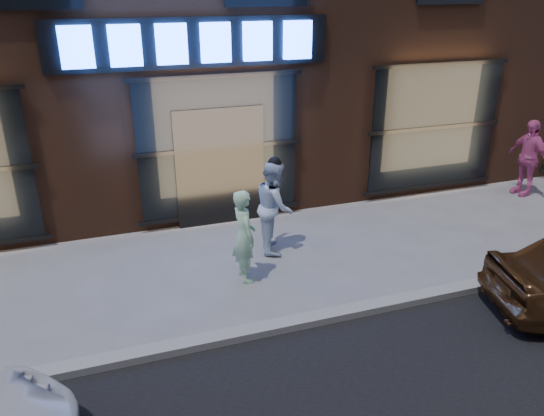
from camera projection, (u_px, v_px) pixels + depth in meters
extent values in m
plane|color=slate|center=(288.00, 328.00, 7.65)|extent=(90.00, 90.00, 0.00)
cube|color=gray|center=(288.00, 324.00, 7.63)|extent=(60.00, 0.25, 0.12)
cube|color=black|center=(193.00, 43.00, 9.57)|extent=(5.20, 0.06, 0.90)
cube|color=black|center=(220.00, 167.00, 10.60)|extent=(1.80, 0.10, 2.40)
cube|color=#FFBF72|center=(219.00, 147.00, 10.49)|extent=(3.00, 0.04, 2.60)
cube|color=black|center=(219.00, 148.00, 10.46)|extent=(3.20, 0.06, 2.80)
cube|color=#FFBF72|center=(434.00, 127.00, 11.99)|extent=(3.00, 0.04, 2.60)
cube|color=black|center=(435.00, 127.00, 11.96)|extent=(3.20, 0.06, 2.80)
cube|color=#2659FF|center=(76.00, 47.00, 8.91)|extent=(0.55, 0.12, 0.70)
cube|color=#2659FF|center=(125.00, 46.00, 9.15)|extent=(0.55, 0.12, 0.70)
cube|color=#2659FF|center=(172.00, 44.00, 9.39)|extent=(0.55, 0.12, 0.70)
cube|color=#2659FF|center=(216.00, 43.00, 9.63)|extent=(0.55, 0.12, 0.70)
cube|color=#2659FF|center=(258.00, 41.00, 9.87)|extent=(0.55, 0.12, 0.70)
cube|color=#2659FF|center=(297.00, 40.00, 10.11)|extent=(0.55, 0.12, 0.70)
imported|color=#B9F3C0|center=(244.00, 236.00, 8.64)|extent=(0.42, 0.61, 1.59)
imported|color=silver|center=(274.00, 206.00, 9.63)|extent=(0.83, 0.96, 1.72)
imported|color=#DB5A9F|center=(527.00, 158.00, 12.22)|extent=(0.53, 1.08, 1.78)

